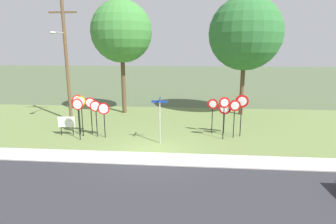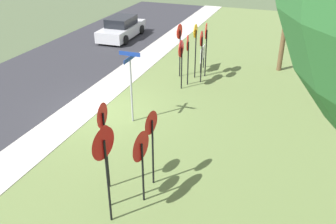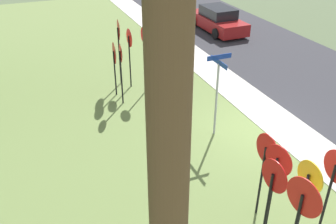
# 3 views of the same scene
# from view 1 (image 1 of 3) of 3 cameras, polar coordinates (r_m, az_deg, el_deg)

# --- Properties ---
(ground_plane) EXTENTS (160.00, 160.00, 0.00)m
(ground_plane) POSITION_cam_1_polar(r_m,az_deg,el_deg) (15.03, -3.82, -8.61)
(ground_plane) COLOR #4C5B3D
(road_asphalt) EXTENTS (44.00, 6.40, 0.01)m
(road_asphalt) POSITION_cam_1_polar(r_m,az_deg,el_deg) (10.78, -7.88, -17.90)
(road_asphalt) COLOR #2D2D33
(road_asphalt) RESTS_ON ground_plane
(sidewalk_strip) EXTENTS (44.00, 1.60, 0.06)m
(sidewalk_strip) POSITION_cam_1_polar(r_m,az_deg,el_deg) (14.29, -4.32, -9.67)
(sidewalk_strip) COLOR #BCB7AD
(sidewalk_strip) RESTS_ON ground_plane
(grass_median) EXTENTS (44.00, 12.00, 0.04)m
(grass_median) POSITION_cam_1_polar(r_m,az_deg,el_deg) (20.67, -1.31, -2.48)
(grass_median) COLOR olive
(grass_median) RESTS_ON ground_plane
(stop_sign_near_left) EXTENTS (0.70, 0.10, 2.59)m
(stop_sign_near_left) POSITION_cam_1_polar(r_m,az_deg,el_deg) (17.40, -18.30, 0.36)
(stop_sign_near_left) COLOR black
(stop_sign_near_left) RESTS_ON grass_median
(stop_sign_near_right) EXTENTS (0.70, 0.16, 2.36)m
(stop_sign_near_right) POSITION_cam_1_polar(r_m,az_deg,el_deg) (17.74, -14.85, 0.25)
(stop_sign_near_right) COLOR black
(stop_sign_near_right) RESTS_ON grass_median
(stop_sign_far_left) EXTENTS (0.75, 0.14, 2.64)m
(stop_sign_far_left) POSITION_cam_1_polar(r_m,az_deg,el_deg) (18.62, -18.20, 1.32)
(stop_sign_far_left) COLOR black
(stop_sign_far_left) RESTS_ON grass_median
(stop_sign_far_center) EXTENTS (0.69, 0.11, 2.47)m
(stop_sign_far_center) POSITION_cam_1_polar(r_m,az_deg,el_deg) (18.36, -15.84, 0.86)
(stop_sign_far_center) COLOR black
(stop_sign_far_center) RESTS_ON grass_median
(stop_sign_far_right) EXTENTS (0.64, 0.10, 2.63)m
(stop_sign_far_right) POSITION_cam_1_polar(r_m,az_deg,el_deg) (18.12, -17.66, 0.89)
(stop_sign_far_right) COLOR black
(stop_sign_far_right) RESTS_ON grass_median
(stop_sign_center_tall) EXTENTS (0.76, 0.10, 2.27)m
(stop_sign_center_tall) POSITION_cam_1_polar(r_m,az_deg,el_deg) (17.46, -13.26, -0.08)
(stop_sign_center_tall) COLOR black
(stop_sign_center_tall) RESTS_ON grass_median
(yield_sign_near_left) EXTENTS (0.73, 0.10, 2.44)m
(yield_sign_near_left) POSITION_cam_1_polar(r_m,az_deg,el_deg) (17.45, 13.75, 0.49)
(yield_sign_near_left) COLOR black
(yield_sign_near_left) RESTS_ON grass_median
(yield_sign_near_right) EXTENTS (0.69, 0.12, 2.67)m
(yield_sign_near_right) POSITION_cam_1_polar(r_m,az_deg,el_deg) (16.94, 11.64, 0.80)
(yield_sign_near_right) COLOR black
(yield_sign_near_right) RESTS_ON grass_median
(yield_sign_far_left) EXTENTS (0.82, 0.15, 2.72)m
(yield_sign_far_left) POSITION_cam_1_polar(r_m,az_deg,el_deg) (17.76, 15.15, 1.37)
(yield_sign_far_left) COLOR black
(yield_sign_far_left) RESTS_ON grass_median
(yield_sign_far_right) EXTENTS (0.68, 0.12, 2.35)m
(yield_sign_far_right) POSITION_cam_1_polar(r_m,az_deg,el_deg) (18.03, 9.29, 0.81)
(yield_sign_far_right) COLOR black
(yield_sign_far_right) RESTS_ON grass_median
(yield_sign_center) EXTENTS (0.83, 0.12, 2.15)m
(yield_sign_center) POSITION_cam_1_polar(r_m,az_deg,el_deg) (18.17, 11.75, 0.30)
(yield_sign_center) COLOR black
(yield_sign_center) RESTS_ON grass_median
(street_name_post) EXTENTS (0.96, 0.82, 2.77)m
(street_name_post) POSITION_cam_1_polar(r_m,az_deg,el_deg) (15.99, -1.72, -0.87)
(street_name_post) COLOR #9EA0A8
(street_name_post) RESTS_ON grass_median
(utility_pole) EXTENTS (2.10, 2.14, 9.22)m
(utility_pole) POSITION_cam_1_polar(r_m,az_deg,el_deg) (22.16, -20.63, 10.78)
(utility_pole) COLOR brown
(utility_pole) RESTS_ON grass_median
(notice_board) EXTENTS (1.10, 0.12, 1.25)m
(notice_board) POSITION_cam_1_polar(r_m,az_deg,el_deg) (18.87, -20.43, -2.13)
(notice_board) COLOR black
(notice_board) RESTS_ON grass_median
(oak_tree_left) EXTENTS (5.11, 5.11, 9.47)m
(oak_tree_left) POSITION_cam_1_polar(r_m,az_deg,el_deg) (24.00, -9.66, 16.15)
(oak_tree_left) COLOR brown
(oak_tree_left) RESTS_ON grass_median
(oak_tree_right) EXTENTS (5.94, 5.94, 9.70)m
(oak_tree_right) POSITION_cam_1_polar(r_m,az_deg,el_deg) (23.88, 15.84, 15.44)
(oak_tree_right) COLOR brown
(oak_tree_right) RESTS_ON grass_median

